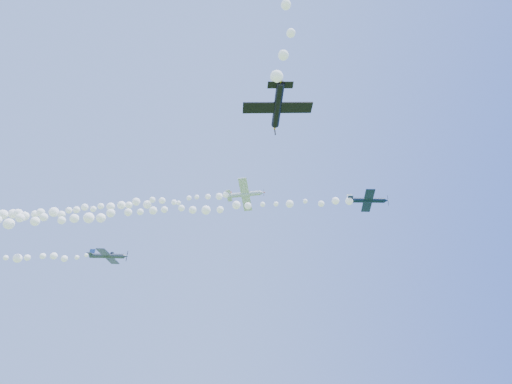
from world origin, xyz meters
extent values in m
cylinder|color=silver|center=(3.60, 3.41, 54.42)|extent=(6.53, 1.57, 1.02)
cone|color=silver|center=(6.92, 2.31, 54.48)|extent=(0.85, 0.94, 0.88)
cone|color=#9F3212|center=(7.38, 2.15, 54.49)|extent=(0.36, 0.33, 0.31)
cube|color=black|center=(7.26, 2.19, 54.49)|extent=(0.20, 0.58, 2.03)
cube|color=silver|center=(3.85, 3.29, 54.30)|extent=(4.02, 7.91, 1.88)
cube|color=silver|center=(0.85, 4.33, 54.42)|extent=(1.74, 2.90, 0.70)
cube|color=#9F3212|center=(0.80, 4.48, 55.00)|extent=(1.07, 0.68, 1.30)
sphere|color=black|center=(4.49, 3.20, 54.84)|extent=(1.02, 1.12, 0.94)
cylinder|color=black|center=(23.26, -6.66, 47.96)|extent=(5.91, 3.24, 1.34)
cone|color=black|center=(26.40, -7.55, 47.69)|extent=(1.03, 1.04, 0.87)
cone|color=silver|center=(26.83, -7.68, 47.65)|extent=(0.41, 0.39, 0.31)
cube|color=black|center=(26.72, -7.64, 47.66)|extent=(0.16, 0.45, 1.91)
cube|color=black|center=(23.50, -6.71, 47.82)|extent=(3.55, 7.51, 1.32)
cube|color=black|center=(20.65, -5.93, 48.23)|extent=(1.56, 2.73, 0.52)
cube|color=silver|center=(20.60, -6.00, 48.78)|extent=(0.99, 0.54, 1.28)
sphere|color=black|center=(24.09, -6.96, 48.26)|extent=(0.93, 1.00, 0.88)
cylinder|color=#383F52|center=(-19.62, 9.84, 41.95)|extent=(5.93, 3.36, 1.18)
cone|color=#383F52|center=(-16.42, 9.05, 41.78)|extent=(1.03, 1.05, 0.86)
cone|color=navy|center=(-15.98, 8.94, 41.75)|extent=(0.41, 0.39, 0.30)
cube|color=black|center=(-16.09, 8.97, 41.76)|extent=(0.09, 0.53, 1.92)
cube|color=#383F52|center=(-19.38, 9.80, 41.82)|extent=(3.32, 7.55, 1.67)
cube|color=#383F52|center=(-22.29, 10.49, 42.15)|extent=(1.49, 2.74, 0.63)
cube|color=navy|center=(-22.36, 10.39, 42.70)|extent=(0.96, 0.56, 1.26)
sphere|color=black|center=(-18.78, 9.56, 42.28)|extent=(0.89, 1.02, 0.90)
cylinder|color=black|center=(2.03, -30.03, 39.63)|extent=(1.21, 6.35, 1.44)
cone|color=black|center=(2.46, -26.68, 39.94)|extent=(0.88, 0.85, 0.90)
cone|color=gold|center=(2.52, -26.21, 39.98)|extent=(0.31, 0.35, 0.32)
cube|color=black|center=(2.51, -26.34, 39.97)|extent=(0.32, 0.23, 1.98)
cube|color=black|center=(2.07, -29.76, 39.53)|extent=(7.84, 2.60, 0.88)
cube|color=black|center=(1.66, -32.81, 39.43)|extent=(2.80, 1.25, 0.37)
cube|color=gold|center=(1.60, -32.94, 39.99)|extent=(0.33, 1.09, 1.34)
sphere|color=black|center=(2.11, -29.18, 40.11)|extent=(0.90, 0.90, 0.87)
camera|label=1|loc=(-5.92, -58.84, 2.00)|focal=30.00mm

